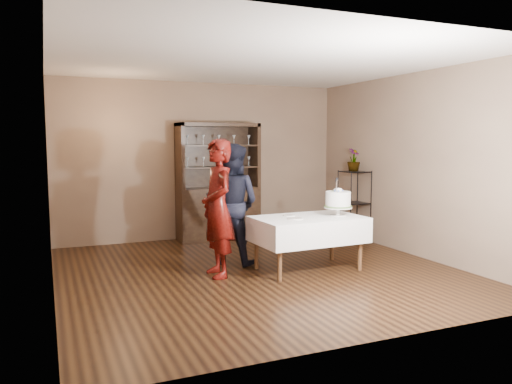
# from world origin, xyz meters

# --- Properties ---
(floor) EXTENTS (5.00, 5.00, 0.00)m
(floor) POSITION_xyz_m (0.00, 0.00, 0.00)
(floor) COLOR black
(floor) RESTS_ON ground
(ceiling) EXTENTS (5.00, 5.00, 0.00)m
(ceiling) POSITION_xyz_m (0.00, 0.00, 2.70)
(ceiling) COLOR silver
(ceiling) RESTS_ON back_wall
(back_wall) EXTENTS (5.00, 0.02, 2.70)m
(back_wall) POSITION_xyz_m (0.00, 2.50, 1.35)
(back_wall) COLOR brown
(back_wall) RESTS_ON floor
(wall_left) EXTENTS (0.02, 5.00, 2.70)m
(wall_left) POSITION_xyz_m (-2.50, 0.00, 1.35)
(wall_left) COLOR brown
(wall_left) RESTS_ON floor
(wall_right) EXTENTS (0.02, 5.00, 2.70)m
(wall_right) POSITION_xyz_m (2.50, 0.00, 1.35)
(wall_right) COLOR brown
(wall_right) RESTS_ON floor
(china_hutch) EXTENTS (1.40, 0.48, 2.00)m
(china_hutch) POSITION_xyz_m (0.20, 2.25, 0.66)
(china_hutch) COLOR black
(china_hutch) RESTS_ON floor
(plant_etagere) EXTENTS (0.42, 0.42, 1.20)m
(plant_etagere) POSITION_xyz_m (2.28, 1.20, 0.65)
(plant_etagere) COLOR black
(plant_etagere) RESTS_ON floor
(cake_table) EXTENTS (1.46, 0.94, 0.71)m
(cake_table) POSITION_xyz_m (0.63, -0.18, 0.54)
(cake_table) COLOR silver
(cake_table) RESTS_ON floor
(woman) EXTENTS (0.42, 0.64, 1.73)m
(woman) POSITION_xyz_m (-0.57, -0.01, 0.87)
(woman) COLOR #350604
(woman) RESTS_ON floor
(man) EXTENTS (1.02, 1.02, 1.67)m
(man) POSITION_xyz_m (-0.17, 0.56, 0.83)
(man) COLOR black
(man) RESTS_ON floor
(cake) EXTENTS (0.37, 0.37, 0.51)m
(cake) POSITION_xyz_m (1.04, -0.25, 0.91)
(cake) COLOR beige
(cake) RESTS_ON cake_table
(plate_near) EXTENTS (0.23, 0.23, 0.01)m
(plate_near) POSITION_xyz_m (0.38, -0.28, 0.71)
(plate_near) COLOR beige
(plate_near) RESTS_ON cake_table
(plate_far) EXTENTS (0.21, 0.21, 0.01)m
(plate_far) POSITION_xyz_m (0.43, -0.01, 0.71)
(plate_far) COLOR beige
(plate_far) RESTS_ON cake_table
(potted_plant) EXTENTS (0.29, 0.29, 0.39)m
(potted_plant) POSITION_xyz_m (2.29, 1.25, 1.38)
(potted_plant) COLOR #4C7136
(potted_plant) RESTS_ON plant_etagere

